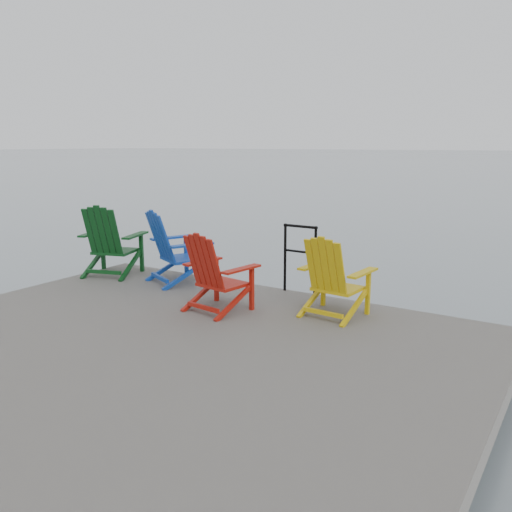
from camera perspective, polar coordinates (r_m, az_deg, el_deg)
The scene contains 7 objects.
ground at distance 5.57m, azimuth -10.23°, elevation -14.20°, with size 400.00×400.00×0.00m, color slate.
dock at distance 5.43m, azimuth -10.37°, elevation -10.90°, with size 6.00×5.00×1.40m.
handrail at distance 7.01m, azimuth 4.65°, elevation 0.39°, with size 0.48×0.04×0.90m.
chair_green at distance 8.23m, azimuth -15.12°, elevation 1.59°, with size 0.98×0.94×1.04m.
chair_blue at distance 7.61m, azimuth -8.64°, elevation 0.95°, with size 0.99×0.95×1.01m.
chair_red at distance 6.26m, azimuth -4.30°, elevation -1.70°, with size 0.81×0.76×0.93m.
chair_yellow at distance 6.12m, azimuth 8.11°, elevation -2.12°, with size 0.77×0.72×0.92m.
Camera 1 is at (3.46, -3.63, 2.42)m, focal length 38.00 mm.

